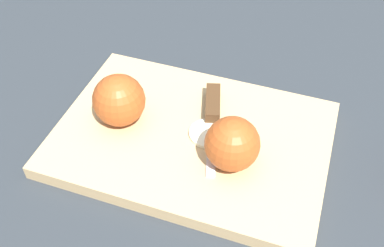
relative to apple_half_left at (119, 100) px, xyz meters
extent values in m
plane|color=#282D33|center=(0.10, 0.01, -0.06)|extent=(4.00, 4.00, 0.00)
cube|color=tan|center=(0.10, 0.01, -0.05)|extent=(0.40, 0.29, 0.02)
sphere|color=#AD4C1E|center=(0.00, 0.00, 0.00)|extent=(0.07, 0.07, 0.07)
cylinder|color=beige|center=(0.01, 0.00, 0.00)|extent=(0.04, 0.06, 0.07)
sphere|color=#AD4C1E|center=(0.17, -0.01, 0.00)|extent=(0.07, 0.07, 0.07)
cylinder|color=beige|center=(0.17, -0.02, 0.00)|extent=(0.04, 0.06, 0.07)
cube|color=silver|center=(0.14, 0.00, -0.04)|extent=(0.04, 0.09, 0.00)
cube|color=#472D19|center=(0.11, 0.07, -0.03)|extent=(0.04, 0.07, 0.02)
cylinder|color=beige|center=(0.13, 0.02, -0.03)|extent=(0.05, 0.05, 0.01)
camera|label=1|loc=(0.28, -0.38, 0.42)|focal=42.00mm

